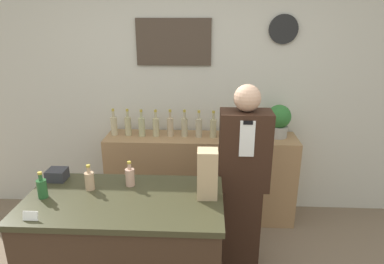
# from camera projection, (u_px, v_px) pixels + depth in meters

# --- Properties ---
(back_wall) EXTENTS (5.20, 0.09, 2.70)m
(back_wall) POSITION_uv_depth(u_px,v_px,m) (189.00, 88.00, 3.56)
(back_wall) COLOR beige
(back_wall) RESTS_ON ground_plane
(back_shelf) EXTENTS (1.93, 0.41, 0.91)m
(back_shelf) POSITION_uv_depth(u_px,v_px,m) (201.00, 177.00, 3.60)
(back_shelf) COLOR #9E754C
(back_shelf) RESTS_ON ground_plane
(display_counter) EXTENTS (1.31, 0.70, 0.93)m
(display_counter) POSITION_uv_depth(u_px,v_px,m) (128.00, 257.00, 2.41)
(display_counter) COLOR #382619
(display_counter) RESTS_ON ground_plane
(shopkeeper) EXTENTS (0.40, 0.25, 1.59)m
(shopkeeper) POSITION_uv_depth(u_px,v_px,m) (243.00, 181.00, 2.80)
(shopkeeper) COLOR #331E14
(shopkeeper) RESTS_ON ground_plane
(potted_plant) EXTENTS (0.23, 0.23, 0.33)m
(potted_plant) POSITION_uv_depth(u_px,v_px,m) (279.00, 120.00, 3.40)
(potted_plant) COLOR #9E998E
(potted_plant) RESTS_ON back_shelf
(paper_bag) EXTENTS (0.13, 0.13, 0.33)m
(paper_bag) POSITION_uv_depth(u_px,v_px,m) (207.00, 174.00, 2.23)
(paper_bag) COLOR tan
(paper_bag) RESTS_ON display_counter
(price_card_left) EXTENTS (0.09, 0.02, 0.06)m
(price_card_left) POSITION_uv_depth(u_px,v_px,m) (30.00, 216.00, 2.01)
(price_card_left) COLOR white
(price_card_left) RESTS_ON display_counter
(gift_box) EXTENTS (0.14, 0.13, 0.08)m
(gift_box) POSITION_uv_depth(u_px,v_px,m) (57.00, 175.00, 2.50)
(gift_box) COLOR #2D2D33
(gift_box) RESTS_ON display_counter
(counter_bottle_0) EXTENTS (0.06, 0.06, 0.18)m
(counter_bottle_0) POSITION_uv_depth(u_px,v_px,m) (42.00, 188.00, 2.25)
(counter_bottle_0) COLOR #275B2C
(counter_bottle_0) RESTS_ON display_counter
(counter_bottle_1) EXTENTS (0.06, 0.06, 0.18)m
(counter_bottle_1) POSITION_uv_depth(u_px,v_px,m) (90.00, 180.00, 2.35)
(counter_bottle_1) COLOR tan
(counter_bottle_1) RESTS_ON display_counter
(counter_bottle_2) EXTENTS (0.06, 0.06, 0.18)m
(counter_bottle_2) POSITION_uv_depth(u_px,v_px,m) (130.00, 176.00, 2.41)
(counter_bottle_2) COLOR tan
(counter_bottle_2) RESTS_ON display_counter
(shelf_bottle_0) EXTENTS (0.06, 0.06, 0.28)m
(shelf_bottle_0) POSITION_uv_depth(u_px,v_px,m) (114.00, 125.00, 3.47)
(shelf_bottle_0) COLOR tan
(shelf_bottle_0) RESTS_ON back_shelf
(shelf_bottle_1) EXTENTS (0.06, 0.06, 0.28)m
(shelf_bottle_1) POSITION_uv_depth(u_px,v_px,m) (128.00, 125.00, 3.47)
(shelf_bottle_1) COLOR tan
(shelf_bottle_1) RESTS_ON back_shelf
(shelf_bottle_2) EXTENTS (0.06, 0.06, 0.28)m
(shelf_bottle_2) POSITION_uv_depth(u_px,v_px,m) (142.00, 126.00, 3.44)
(shelf_bottle_2) COLOR tan
(shelf_bottle_2) RESTS_ON back_shelf
(shelf_bottle_3) EXTENTS (0.06, 0.06, 0.28)m
(shelf_bottle_3) POSITION_uv_depth(u_px,v_px,m) (156.00, 126.00, 3.44)
(shelf_bottle_3) COLOR tan
(shelf_bottle_3) RESTS_ON back_shelf
(shelf_bottle_4) EXTENTS (0.06, 0.06, 0.28)m
(shelf_bottle_4) POSITION_uv_depth(u_px,v_px,m) (170.00, 126.00, 3.45)
(shelf_bottle_4) COLOR tan
(shelf_bottle_4) RESTS_ON back_shelf
(shelf_bottle_5) EXTENTS (0.06, 0.06, 0.28)m
(shelf_bottle_5) POSITION_uv_depth(u_px,v_px,m) (185.00, 126.00, 3.44)
(shelf_bottle_5) COLOR tan
(shelf_bottle_5) RESTS_ON back_shelf
(shelf_bottle_6) EXTENTS (0.06, 0.06, 0.28)m
(shelf_bottle_6) POSITION_uv_depth(u_px,v_px,m) (199.00, 127.00, 3.42)
(shelf_bottle_6) COLOR tan
(shelf_bottle_6) RESTS_ON back_shelf
(shelf_bottle_7) EXTENTS (0.06, 0.06, 0.28)m
(shelf_bottle_7) POSITION_uv_depth(u_px,v_px,m) (213.00, 128.00, 3.40)
(shelf_bottle_7) COLOR tan
(shelf_bottle_7) RESTS_ON back_shelf
(shelf_bottle_8) EXTENTS (0.06, 0.06, 0.28)m
(shelf_bottle_8) POSITION_uv_depth(u_px,v_px,m) (228.00, 128.00, 3.39)
(shelf_bottle_8) COLOR tan
(shelf_bottle_8) RESTS_ON back_shelf
(shelf_bottle_9) EXTENTS (0.06, 0.06, 0.28)m
(shelf_bottle_9) POSITION_uv_depth(u_px,v_px,m) (242.00, 128.00, 3.40)
(shelf_bottle_9) COLOR tan
(shelf_bottle_9) RESTS_ON back_shelf
(shelf_bottle_10) EXTENTS (0.06, 0.06, 0.28)m
(shelf_bottle_10) POSITION_uv_depth(u_px,v_px,m) (257.00, 127.00, 3.41)
(shelf_bottle_10) COLOR tan
(shelf_bottle_10) RESTS_ON back_shelf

